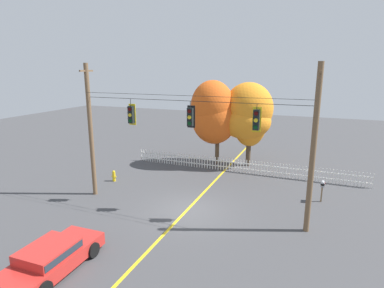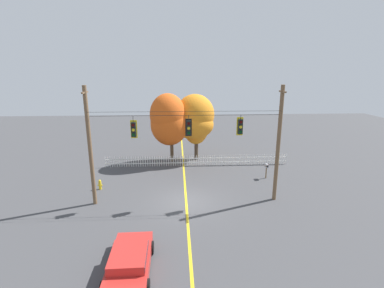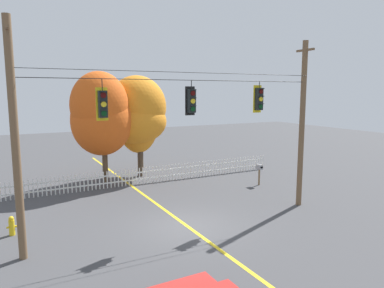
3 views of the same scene
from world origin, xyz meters
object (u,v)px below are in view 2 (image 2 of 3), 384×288
object	(u,v)px
traffic_signal_eastbound_side	(134,129)
fire_hydrant	(100,185)
traffic_signal_southbound_primary	(240,127)
roadside_mailbox	(267,167)
autumn_maple_mid	(195,120)
parked_car	(129,261)
autumn_maple_near_fence	(168,120)
traffic_signal_northbound_secondary	(189,128)

from	to	relation	value
traffic_signal_eastbound_side	fire_hydrant	world-z (taller)	traffic_signal_eastbound_side
traffic_signal_southbound_primary	roadside_mailbox	world-z (taller)	traffic_signal_southbound_primary
traffic_signal_southbound_primary	fire_hydrant	world-z (taller)	traffic_signal_southbound_primary
traffic_signal_eastbound_side	roadside_mailbox	world-z (taller)	traffic_signal_eastbound_side
autumn_maple_mid	fire_hydrant	size ratio (longest dim) A/B	8.59
autumn_maple_mid	roadside_mailbox	xyz separation A→B (m)	(5.79, -5.65, -3.10)
traffic_signal_eastbound_side	parked_car	distance (m)	8.49
traffic_signal_southbound_primary	parked_car	xyz separation A→B (m)	(-6.44, -7.09, -4.75)
parked_car	fire_hydrant	xyz separation A→B (m)	(-3.81, 9.51, -0.22)
traffic_signal_southbound_primary	autumn_maple_near_fence	size ratio (longest dim) A/B	0.20
autumn_maple_mid	traffic_signal_southbound_primary	bearing A→B (deg)	-75.86
autumn_maple_near_fence	autumn_maple_mid	size ratio (longest dim) A/B	1.02
traffic_signal_eastbound_side	parked_car	bearing A→B (deg)	-85.07
autumn_maple_mid	traffic_signal_northbound_secondary	bearing A→B (deg)	-95.96
autumn_maple_near_fence	fire_hydrant	bearing A→B (deg)	-128.91
traffic_signal_southbound_primary	fire_hydrant	xyz separation A→B (m)	(-10.26, 2.42, -4.96)
traffic_signal_northbound_secondary	fire_hydrant	size ratio (longest dim) A/B	1.81
traffic_signal_eastbound_side	parked_car	size ratio (longest dim) A/B	0.35
fire_hydrant	parked_car	bearing A→B (deg)	-68.15
roadside_mailbox	traffic_signal_southbound_primary	bearing A→B (deg)	-129.88
traffic_signal_eastbound_side	fire_hydrant	bearing A→B (deg)	142.90
traffic_signal_northbound_secondary	roadside_mailbox	distance (m)	8.97
traffic_signal_eastbound_side	traffic_signal_southbound_primary	distance (m)	7.06
traffic_signal_southbound_primary	autumn_maple_mid	xyz separation A→B (m)	(-2.44, 9.67, -1.20)
parked_car	roadside_mailbox	distance (m)	14.82
traffic_signal_northbound_secondary	traffic_signal_southbound_primary	world-z (taller)	same
traffic_signal_northbound_secondary	parked_car	distance (m)	9.02
traffic_signal_eastbound_side	traffic_signal_southbound_primary	size ratio (longest dim) A/B	1.07
traffic_signal_southbound_primary	roadside_mailbox	size ratio (longest dim) A/B	1.08
traffic_signal_southbound_primary	parked_car	distance (m)	10.69
parked_car	fire_hydrant	distance (m)	10.25
autumn_maple_mid	roadside_mailbox	size ratio (longest dim) A/B	5.21
autumn_maple_near_fence	roadside_mailbox	bearing A→B (deg)	-29.80
traffic_signal_eastbound_side	parked_car	world-z (taller)	traffic_signal_eastbound_side
parked_car	roadside_mailbox	bearing A→B (deg)	48.58
autumn_maple_near_fence	roadside_mailbox	world-z (taller)	autumn_maple_near_fence
autumn_maple_near_fence	parked_car	distance (m)	16.41
traffic_signal_southbound_primary	fire_hydrant	distance (m)	11.65
autumn_maple_near_fence	autumn_maple_mid	xyz separation A→B (m)	(2.63, 0.82, -0.11)
traffic_signal_northbound_secondary	roadside_mailbox	world-z (taller)	traffic_signal_northbound_secondary
traffic_signal_southbound_primary	autumn_maple_near_fence	world-z (taller)	autumn_maple_near_fence
autumn_maple_near_fence	autumn_maple_mid	world-z (taller)	autumn_maple_near_fence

